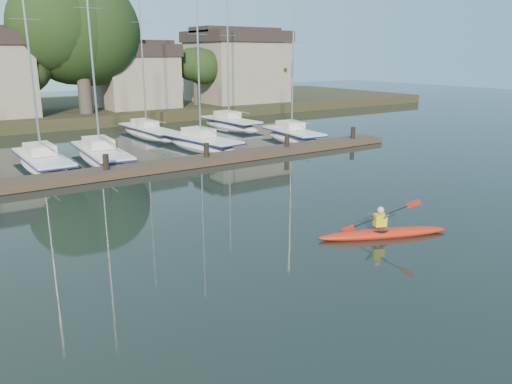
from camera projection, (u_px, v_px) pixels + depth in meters
ground at (327, 246)px, 16.89m from camera, size 160.00×160.00×0.00m
kayak at (383, 231)px, 17.72m from camera, size 4.75×2.47×1.56m
dock at (160, 166)px, 28.01m from camera, size 34.00×2.00×1.80m
sailboat_1 at (44, 169)px, 28.99m from camera, size 2.29×8.59×13.98m
sailboat_2 at (102, 162)px, 30.95m from camera, size 2.61×9.28×15.20m
sailboat_3 at (203, 149)px, 35.17m from camera, size 3.31×8.36×13.11m
sailboat_4 at (293, 141)px, 38.47m from camera, size 2.97×7.51×12.43m
sailboat_6 at (148, 136)px, 40.39m from camera, size 2.43×9.37×14.75m
sailboat_7 at (230, 128)px, 44.96m from camera, size 2.65×8.52×13.57m
shore at (65, 86)px, 49.06m from camera, size 90.00×25.25×12.75m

